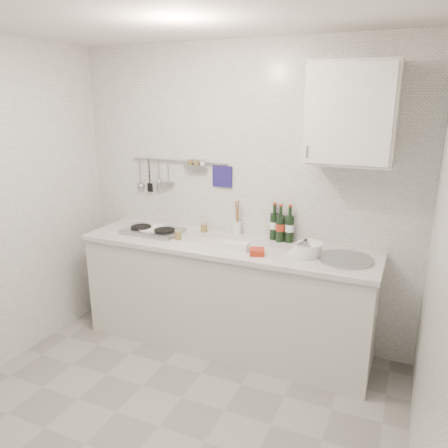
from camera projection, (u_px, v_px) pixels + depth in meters
name	position (u px, v px, depth m)	size (l,w,h in m)	color
floor	(158.00, 426.00, 2.84)	(3.00, 3.00, 0.00)	slate
ceiling	(137.00, 4.00, 2.14)	(3.00, 3.00, 0.00)	silver
back_wall	(240.00, 196.00, 3.72)	(3.00, 0.02, 2.50)	silver
wall_right	(439.00, 290.00, 1.91)	(0.02, 2.80, 2.50)	silver
counter	(227.00, 298.00, 3.68)	(2.44, 0.64, 0.96)	beige
wall_rail	(177.00, 172.00, 3.87)	(0.98, 0.09, 0.34)	#93969B
wall_cabinet	(352.00, 114.00, 3.02)	(0.60, 0.38, 0.70)	beige
plate_stack_hob	(151.00, 229.00, 3.85)	(0.27, 0.26, 0.03)	#4F5AB4
plate_stack_sink	(307.00, 249.00, 3.27)	(0.26, 0.24, 0.10)	white
wine_bottles	(281.00, 223.00, 3.56)	(0.21, 0.11, 0.31)	black
butter_dish	(236.00, 246.00, 3.38)	(0.20, 0.10, 0.06)	white
strawberry_punnet	(257.00, 252.00, 3.28)	(0.11, 0.11, 0.05)	#B02F13
utensil_crock	(237.00, 227.00, 3.74)	(0.08, 0.08, 0.31)	white
jar_a	(204.00, 228.00, 3.84)	(0.06, 0.06, 0.07)	olive
jar_b	(280.00, 237.00, 3.60)	(0.06, 0.06, 0.07)	olive
jar_c	(301.00, 244.00, 3.40)	(0.06, 0.06, 0.08)	olive
jar_d	(178.00, 235.00, 3.63)	(0.06, 0.06, 0.08)	olive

